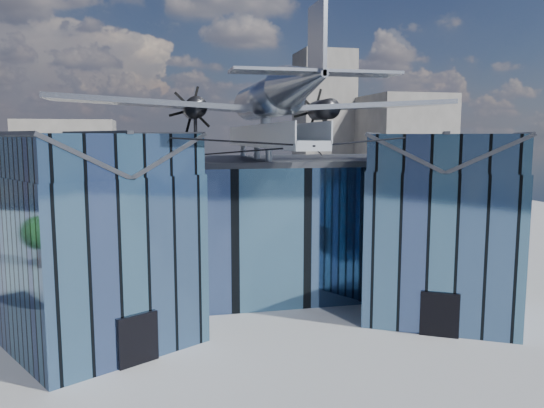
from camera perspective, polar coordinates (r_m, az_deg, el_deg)
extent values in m
plane|color=gray|center=(34.12, 0.76, -12.51)|extent=(120.00, 120.00, 0.00)
cube|color=#45668D|center=(41.47, -2.15, -2.16)|extent=(28.00, 14.00, 9.50)
cube|color=#2A2C32|center=(40.95, -2.18, 4.69)|extent=(28.00, 14.00, 0.40)
cube|color=#45668D|center=(31.10, -18.02, -5.72)|extent=(11.79, 11.43, 9.50)
cube|color=#45668D|center=(30.36, -18.45, 5.11)|extent=(11.56, 11.20, 2.20)
cube|color=#2A2C32|center=(29.50, -22.44, 4.88)|extent=(7.98, 9.23, 2.40)
cube|color=#2A2C32|center=(31.36, -14.70, 5.30)|extent=(7.98, 9.23, 2.40)
cube|color=#2A2C32|center=(30.35, -18.54, 7.28)|extent=(4.30, 7.10, 0.18)
cube|color=black|center=(28.61, -14.21, -13.95)|extent=(2.03, 1.32, 2.60)
cube|color=black|center=(33.17, -10.93, -4.68)|extent=(0.34, 0.34, 9.50)
cube|color=#45668D|center=(35.84, 17.76, -4.01)|extent=(11.79, 11.43, 9.50)
cube|color=#45668D|center=(35.21, 18.13, 5.37)|extent=(11.56, 11.20, 2.20)
cube|color=#2A2C32|center=(35.24, 14.45, 5.51)|extent=(7.98, 9.23, 2.40)
cube|color=#2A2C32|center=(35.31, 21.79, 5.22)|extent=(7.98, 9.23, 2.40)
cube|color=#2A2C32|center=(35.19, 18.20, 7.24)|extent=(4.30, 7.10, 0.18)
cube|color=black|center=(32.79, 17.57, -11.29)|extent=(2.03, 1.32, 2.60)
cube|color=black|center=(36.06, 10.58, -3.72)|extent=(0.34, 0.34, 9.50)
cube|color=#A1A7AF|center=(35.52, -0.54, 6.55)|extent=(1.80, 21.00, 0.50)
cube|color=#A1A7AF|center=(35.34, -1.98, 7.60)|extent=(0.08, 21.00, 1.10)
cube|color=#A1A7AF|center=(35.72, 0.88, 7.60)|extent=(0.08, 21.00, 1.10)
cylinder|color=#A1A7AF|center=(44.86, -3.14, 5.84)|extent=(0.44, 0.44, 1.35)
cylinder|color=#A1A7AF|center=(38.96, -1.64, 5.62)|extent=(0.44, 0.44, 1.35)
cylinder|color=#A1A7AF|center=(35.05, -0.36, 5.44)|extent=(0.44, 0.44, 1.35)
cylinder|color=#A1A7AF|center=(36.01, -0.71, 8.08)|extent=(0.70, 0.70, 1.40)
cylinder|color=black|center=(27.30, -8.03, 6.89)|extent=(10.55, 6.08, 0.69)
cylinder|color=black|center=(30.07, 12.48, 6.82)|extent=(10.55, 6.08, 0.69)
cylinder|color=black|center=(33.04, -4.91, 5.52)|extent=(6.09, 17.04, 1.19)
cylinder|color=black|center=(34.38, 5.09, 5.58)|extent=(6.09, 17.04, 1.19)
cylinder|color=#9B9FA7|center=(36.09, -0.72, 11.17)|extent=(2.50, 11.00, 2.50)
sphere|color=#9B9FA7|center=(41.47, -2.34, 10.66)|extent=(2.50, 2.50, 2.50)
cube|color=black|center=(40.54, -2.08, 11.72)|extent=(1.60, 1.40, 0.50)
cone|color=#9B9FA7|center=(27.41, 3.34, 13.02)|extent=(2.50, 7.00, 2.50)
cube|color=#9B9FA7|center=(25.44, 4.87, 17.09)|extent=(0.18, 2.40, 3.40)
cube|color=#9B9FA7|center=(25.34, 4.77, 13.94)|extent=(8.00, 1.80, 0.14)
cube|color=#9B9FA7|center=(36.27, -12.13, 10.52)|extent=(14.00, 3.20, 1.08)
cylinder|color=black|center=(36.97, -8.35, 10.15)|extent=(1.44, 3.20, 1.44)
cone|color=black|center=(38.76, -8.56, 10.01)|extent=(0.70, 0.70, 0.70)
cube|color=black|center=(38.91, -8.58, 10.00)|extent=(1.05, 0.06, 3.33)
cube|color=black|center=(38.91, -8.58, 10.00)|extent=(2.53, 0.06, 2.53)
cube|color=black|center=(38.91, -8.58, 10.00)|extent=(3.33, 0.06, 1.05)
cylinder|color=black|center=(36.33, -8.24, 8.27)|extent=(0.24, 0.24, 1.75)
cube|color=#9B9FA7|center=(39.08, 9.22, 10.34)|extent=(14.00, 3.20, 1.08)
cylinder|color=black|center=(38.81, 5.54, 10.05)|extent=(1.44, 3.20, 1.44)
cone|color=black|center=(40.52, 4.72, 9.95)|extent=(0.70, 0.70, 0.70)
cube|color=black|center=(40.66, 4.66, 9.94)|extent=(1.05, 0.06, 3.33)
cube|color=black|center=(40.66, 4.66, 9.94)|extent=(2.53, 0.06, 2.53)
cube|color=black|center=(40.66, 4.66, 9.94)|extent=(3.33, 0.06, 1.05)
cylinder|color=black|center=(38.20, 5.80, 8.26)|extent=(0.24, 0.24, 1.75)
cube|color=slate|center=(88.57, 13.77, 5.43)|extent=(12.00, 14.00, 18.00)
cube|color=slate|center=(87.22, -21.06, 3.81)|extent=(14.00, 10.00, 14.00)
cube|color=slate|center=(93.99, 5.56, 8.14)|extent=(9.00, 9.00, 26.00)
cylinder|color=#362015|center=(44.57, 23.23, -6.76)|extent=(0.44, 0.44, 2.38)
sphere|color=#204618|center=(44.13, 23.37, -4.09)|extent=(4.12, 4.12, 3.11)
cylinder|color=#362015|center=(50.25, 21.28, -5.19)|extent=(0.33, 0.33, 2.27)
sphere|color=#204618|center=(49.86, 21.39, -2.91)|extent=(3.12, 3.12, 2.97)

